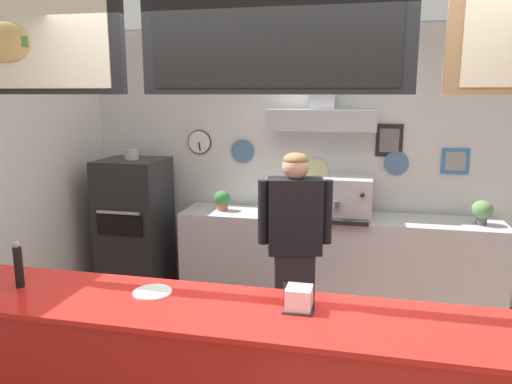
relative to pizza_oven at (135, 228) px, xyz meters
name	(u,v)px	position (x,y,z in m)	size (l,w,h in m)	color
back_wall_assembly	(317,156)	(1.82, 0.32, 0.76)	(4.90, 2.64, 2.74)	gray
back_prep_counter	(335,263)	(2.05, 0.13, -0.26)	(3.04, 0.55, 0.93)	silver
pizza_oven	(135,228)	(0.00, 0.00, 0.00)	(0.63, 0.66, 1.53)	#232326
shop_worker	(294,252)	(1.80, -0.98, 0.18)	(0.54, 0.31, 1.66)	#232328
espresso_machine	(348,198)	(2.15, 0.10, 0.40)	(0.44, 0.53, 0.39)	silver
potted_thyme	(222,199)	(0.91, 0.11, 0.32)	(0.16, 0.16, 0.20)	#9E563D
potted_rosemary	(482,211)	(3.33, 0.09, 0.34)	(0.18, 0.18, 0.22)	#4C4C51
potted_oregano	(274,202)	(1.43, 0.15, 0.31)	(0.14, 0.14, 0.18)	beige
napkin_holder	(299,299)	(2.00, -2.19, 0.34)	(0.16, 0.15, 0.14)	#262628
pepper_grinder	(18,264)	(0.42, -2.24, 0.42)	(0.05, 0.05, 0.27)	black
condiment_plate	(152,292)	(1.19, -2.16, 0.29)	(0.21, 0.21, 0.01)	white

